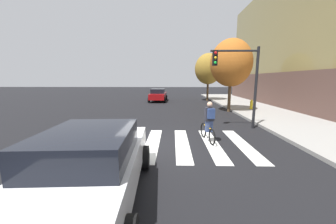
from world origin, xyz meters
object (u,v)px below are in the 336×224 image
(sedan_mid, at_px, (158,95))
(traffic_light_near, at_px, (240,74))
(cyclist, at_px, (209,122))
(sedan_near, at_px, (92,165))
(fire_hydrant, at_px, (251,105))
(street_tree_mid, at_px, (208,69))
(street_tree_near, at_px, (231,63))

(sedan_mid, bearing_deg, traffic_light_near, -67.91)
(cyclist, xyz_separation_m, traffic_light_near, (1.98, 2.37, 2.02))
(sedan_near, relative_size, sedan_mid, 1.08)
(traffic_light_near, relative_size, fire_hydrant, 5.38)
(traffic_light_near, xyz_separation_m, street_tree_mid, (0.79, 13.57, 0.96))
(sedan_mid, distance_m, traffic_light_near, 13.99)
(sedan_near, xyz_separation_m, cyclist, (3.16, 4.08, 0.02))
(traffic_light_near, bearing_deg, street_tree_mid, 86.68)
(fire_hydrant, bearing_deg, sedan_near, -123.72)
(cyclist, height_order, street_tree_near, street_tree_near)
(cyclist, bearing_deg, street_tree_mid, 80.14)
(sedan_near, bearing_deg, fire_hydrant, 56.28)
(fire_hydrant, distance_m, street_tree_mid, 8.73)
(cyclist, height_order, street_tree_mid, street_tree_mid)
(traffic_light_near, relative_size, street_tree_near, 0.74)
(fire_hydrant, xyz_separation_m, street_tree_near, (-1.97, -0.41, 3.31))
(street_tree_near, bearing_deg, cyclist, -111.45)
(sedan_mid, xyz_separation_m, street_tree_near, (6.27, -7.41, 3.07))
(cyclist, relative_size, street_tree_near, 0.30)
(sedan_mid, relative_size, street_tree_near, 0.76)
(fire_hydrant, bearing_deg, traffic_light_near, -117.60)
(sedan_mid, relative_size, traffic_light_near, 1.04)
(cyclist, distance_m, fire_hydrant, 9.60)
(fire_hydrant, height_order, street_tree_mid, street_tree_mid)
(cyclist, relative_size, street_tree_mid, 0.30)
(street_tree_near, height_order, street_tree_mid, street_tree_near)
(street_tree_near, bearing_deg, sedan_near, -117.68)
(traffic_light_near, height_order, street_tree_near, street_tree_near)
(sedan_mid, height_order, cyclist, cyclist)
(street_tree_mid, bearing_deg, fire_hydrant, -73.84)
(sedan_near, distance_m, traffic_light_near, 8.50)
(street_tree_near, relative_size, street_tree_mid, 1.01)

